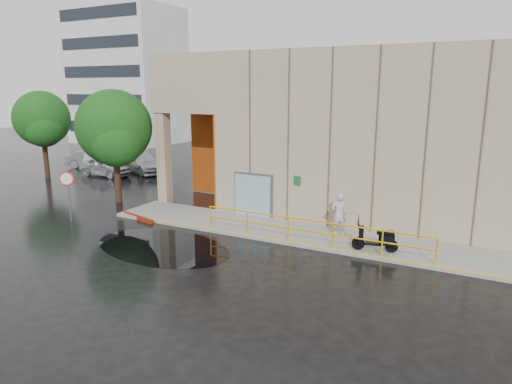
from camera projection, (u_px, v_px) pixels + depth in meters
ground at (177, 255)px, 17.55m from camera, size 120.00×120.00×0.00m
sidewalk at (316, 236)px, 19.61m from camera, size 20.00×3.00×0.15m
building at (381, 129)px, 23.79m from camera, size 20.00×10.17×8.00m
guardrail at (310, 232)px, 18.20m from camera, size 9.56×0.06×1.03m
distant_building at (127, 77)px, 52.68m from camera, size 12.00×8.08×15.00m
person at (339, 214)px, 19.24m from camera, size 0.81×0.73×1.86m
scooter at (376, 232)px, 17.40m from camera, size 1.78×0.92×1.35m
stop_sign at (68, 185)px, 21.56m from camera, size 0.65×0.45×2.49m
red_curb at (138, 217)px, 22.33m from camera, size 2.36×0.80×0.18m
puddle at (162, 246)px, 18.51m from camera, size 6.73×4.63×0.01m
car_a at (105, 167)px, 33.18m from camera, size 4.10×1.78×1.38m
car_b at (93, 159)px, 36.67m from camera, size 4.57×2.78×1.42m
car_c at (141, 163)px, 34.59m from camera, size 5.50×3.57×1.48m
tree_near at (115, 131)px, 24.69m from camera, size 4.11×4.11×6.24m
tree_far at (42, 121)px, 31.80m from camera, size 3.87×3.85×6.11m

